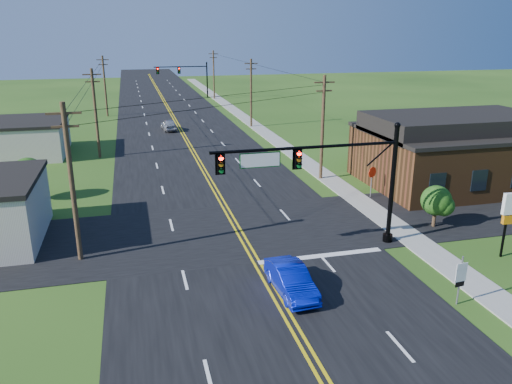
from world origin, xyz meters
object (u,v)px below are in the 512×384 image
object	(u,v)px
signal_mast_far	(184,75)
blue_car	(291,280)
signal_mast_main	(323,173)
stop_sign	(372,175)
route_sign	(461,277)

from	to	relation	value
signal_mast_far	blue_car	size ratio (longest dim) A/B	2.55
signal_mast_main	signal_mast_far	distance (m)	72.00
stop_sign	blue_car	bearing A→B (deg)	-153.76
signal_mast_main	route_sign	size ratio (longest dim) A/B	4.49
route_sign	stop_sign	distance (m)	16.11
route_sign	blue_car	bearing A→B (deg)	151.49
signal_mast_main	blue_car	world-z (taller)	signal_mast_main
blue_car	signal_mast_main	bearing A→B (deg)	51.13
signal_mast_main	stop_sign	size ratio (longest dim) A/B	4.50
stop_sign	signal_mast_main	bearing A→B (deg)	-155.89
signal_mast_far	route_sign	world-z (taller)	signal_mast_far
signal_mast_main	stop_sign	distance (m)	11.39
blue_car	stop_sign	bearing A→B (deg)	47.04
signal_mast_main	signal_mast_far	size ratio (longest dim) A/B	1.03
signal_mast_main	signal_mast_far	bearing A→B (deg)	89.92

